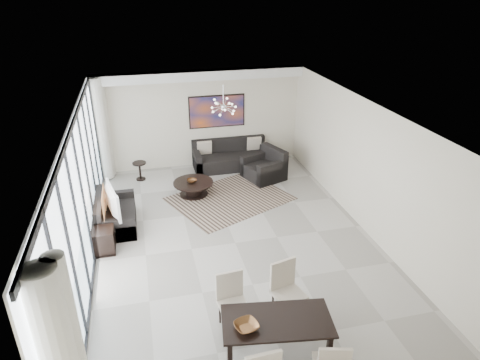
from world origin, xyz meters
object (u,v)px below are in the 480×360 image
object	(u,v)px
coffee_table	(194,187)
tv_console	(104,226)
television	(108,201)
dining_table	(277,325)
sofa_main	(231,158)

from	to	relation	value
coffee_table	tv_console	xyz separation A→B (m)	(-2.21, -1.55, 0.06)
television	dining_table	bearing A→B (deg)	-161.72
coffee_table	sofa_main	distance (m)	2.08
tv_console	television	distance (m)	0.60
sofa_main	television	world-z (taller)	television
sofa_main	television	distance (m)	4.63
coffee_table	television	distance (m)	2.62
sofa_main	dining_table	size ratio (longest dim) A/B	1.30
dining_table	tv_console	bearing A→B (deg)	123.36
dining_table	coffee_table	bearing A→B (deg)	94.69
coffee_table	dining_table	bearing A→B (deg)	-85.31
coffee_table	sofa_main	bearing A→B (deg)	48.81
sofa_main	dining_table	bearing A→B (deg)	-97.25
tv_console	television	xyz separation A→B (m)	(0.16, 0.05, 0.58)
sofa_main	dining_table	xyz separation A→B (m)	(-0.91, -7.17, 0.31)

